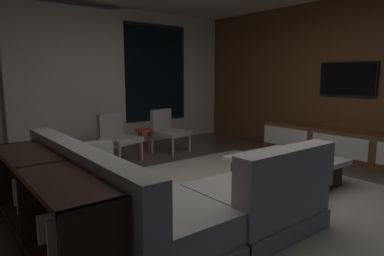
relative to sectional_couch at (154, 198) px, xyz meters
The scene contains 13 objects.
floor 1.05m from the sectional_couch, ahead, with size 9.20×9.20×0.00m, color #473D33.
back_wall_with_window 3.93m from the sectional_couch, 75.51° to the left, with size 6.60×0.30×2.70m.
media_wall 4.20m from the sectional_couch, ahead, with size 0.12×7.80×2.70m.
area_rug 1.39m from the sectional_couch, ahead, with size 3.20×3.80×0.01m, color #ADA391.
sectional_couch is the anchor object (origin of this frame).
coffee_table 2.02m from the sectional_couch, ahead, with size 1.16×1.16×0.36m.
book_stack_on_coffee_table 1.99m from the sectional_couch, ahead, with size 0.28×0.21×0.11m.
accent_chair_near_window 3.18m from the sectional_couch, 53.68° to the left, with size 0.66×0.67×0.78m.
accent_chair_by_curtain 2.67m from the sectional_couch, 71.41° to the left, with size 0.67×0.68×0.78m.
side_stool 2.96m from the sectional_couch, 61.65° to the left, with size 0.32×0.32×0.46m.
media_console 3.78m from the sectional_couch, ahead, with size 0.46×3.10×0.52m.
mounted_tv 4.11m from the sectional_couch, ahead, with size 0.05×0.97×0.56m.
console_table_behind_couch 0.93m from the sectional_couch, behind, with size 0.40×2.10×0.74m.
Camera 1 is at (-2.57, -2.61, 1.42)m, focal length 31.66 mm.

